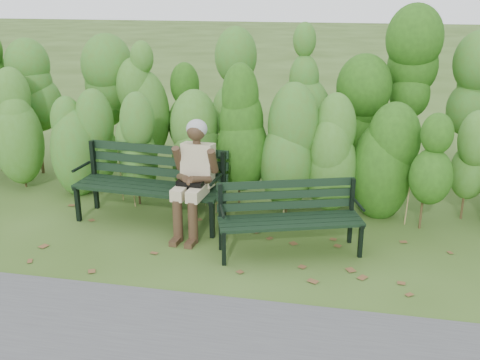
# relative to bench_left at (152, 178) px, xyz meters

# --- Properties ---
(ground) EXTENTS (80.00, 80.00, 0.00)m
(ground) POSITION_rel_bench_left_xyz_m (1.20, -0.75, -0.55)
(ground) COLOR #2F4815
(hedge_band) EXTENTS (11.04, 1.67, 2.42)m
(hedge_band) POSITION_rel_bench_left_xyz_m (1.20, 1.11, 0.71)
(hedge_band) COLOR #47381E
(hedge_band) RESTS_ON ground
(leaf_litter) EXTENTS (5.40, 2.27, 0.01)m
(leaf_litter) POSITION_rel_bench_left_xyz_m (1.07, -0.64, -0.55)
(leaf_litter) COLOR brown
(leaf_litter) RESTS_ON ground
(bench_left) EXTENTS (1.92, 0.76, 0.94)m
(bench_left) POSITION_rel_bench_left_xyz_m (0.00, 0.00, 0.00)
(bench_left) COLOR black
(bench_left) RESTS_ON ground
(bench_right) EXTENTS (1.66, 0.98, 0.79)m
(bench_right) POSITION_rel_bench_left_xyz_m (1.79, -0.55, -0.09)
(bench_right) COLOR black
(bench_right) RESTS_ON ground
(seated_woman) EXTENTS (0.55, 0.80, 1.36)m
(seated_woman) POSITION_rel_bench_left_xyz_m (0.61, -0.24, 0.22)
(seated_woman) COLOR beige
(seated_woman) RESTS_ON ground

